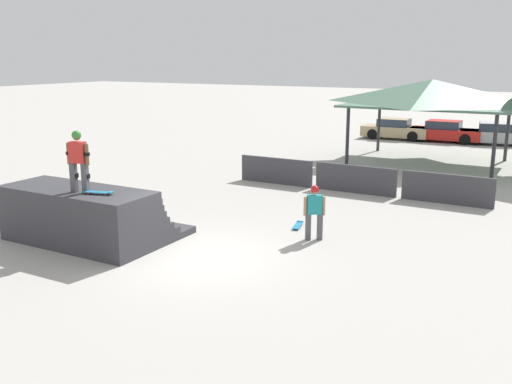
{
  "coord_description": "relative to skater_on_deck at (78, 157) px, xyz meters",
  "views": [
    {
      "loc": [
        8.09,
        -11.33,
        4.99
      ],
      "look_at": [
        -0.42,
        3.92,
        0.85
      ],
      "focal_mm": 40.0,
      "sensor_mm": 36.0,
      "label": 1
    }
  ],
  "objects": [
    {
      "name": "skater_on_deck",
      "position": [
        0.0,
        0.0,
        0.0
      ],
      "size": [
        0.7,
        0.31,
        1.63
      ],
      "rotation": [
        0.0,
        0.0,
        0.23
      ],
      "color": "#4C4C51",
      "rests_on": "quarter_pipe_ramp"
    },
    {
      "name": "skateboard_on_deck",
      "position": [
        0.59,
        0.08,
        -0.88
      ],
      "size": [
        0.81,
        0.43,
        0.09
      ],
      "rotation": [
        0.0,
        0.0,
        0.31
      ],
      "color": "red",
      "rests_on": "quarter_pipe_ramp"
    },
    {
      "name": "quarter_pipe_ramp",
      "position": [
        -0.42,
        0.53,
        -1.79
      ],
      "size": [
        4.42,
        3.22,
        1.54
      ],
      "color": "#38383D",
      "rests_on": "ground"
    },
    {
      "name": "barrier_fence",
      "position": [
        4.16,
        9.64,
        -1.95
      ],
      "size": [
        9.82,
        0.12,
        1.05
      ],
      "color": "#3D3D42",
      "rests_on": "ground"
    },
    {
      "name": "parked_car_red",
      "position": [
        4.34,
        25.04,
        -1.87
      ],
      "size": [
        4.21,
        1.83,
        1.27
      ],
      "rotation": [
        0.0,
        0.0,
        0.01
      ],
      "color": "red",
      "rests_on": "ground"
    },
    {
      "name": "ground_plane",
      "position": [
        2.99,
        0.9,
        -2.47
      ],
      "size": [
        160.0,
        160.0,
        0.0
      ],
      "primitive_type": "plane",
      "color": "#ADA8A0"
    },
    {
      "name": "bystander_walking",
      "position": [
        5.07,
        3.67,
        -1.56
      ],
      "size": [
        0.56,
        0.42,
        1.56
      ],
      "rotation": [
        0.0,
        0.0,
        3.72
      ],
      "color": "#4C4C51",
      "rests_on": "ground"
    },
    {
      "name": "skateboard_on_ground",
      "position": [
        4.16,
        4.59,
        -2.42
      ],
      "size": [
        0.39,
        0.84,
        0.09
      ],
      "rotation": [
        0.0,
        0.0,
        1.81
      ],
      "color": "blue",
      "rests_on": "ground"
    },
    {
      "name": "parked_car_silver",
      "position": [
        7.3,
        25.32,
        -1.87
      ],
      "size": [
        4.4,
        2.23,
        1.27
      ],
      "rotation": [
        0.0,
        0.0,
        0.13
      ],
      "color": "#A8AAAF",
      "rests_on": "ground"
    },
    {
      "name": "pavilion_shelter",
      "position": [
        5.09,
        17.3,
        0.86
      ],
      "size": [
        7.56,
        5.7,
        3.98
      ],
      "color": "#2D2D33",
      "rests_on": "ground"
    },
    {
      "name": "parked_car_tan",
      "position": [
        1.39,
        24.73,
        -1.87
      ],
      "size": [
        4.1,
        1.8,
        1.27
      ],
      "rotation": [
        0.0,
        0.0,
        0.04
      ],
      "color": "tan",
      "rests_on": "ground"
    }
  ]
}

